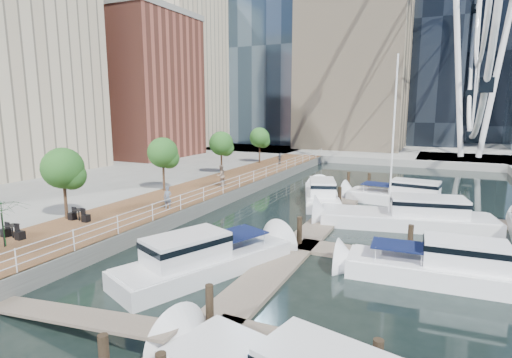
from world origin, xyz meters
The scene contains 14 objects.
ground centered at (0.00, 0.00, 0.00)m, with size 520.00×520.00×0.00m, color black.
boardwalk centered at (-9.00, 15.00, 0.50)m, with size 6.00×60.00×1.00m, color brown.
seawall centered at (-6.00, 15.00, 0.50)m, with size 0.25×60.00×1.00m, color #595954.
land_far centered at (0.00, 102.00, 0.50)m, with size 200.00×114.00×1.00m, color gray.
pier centered at (14.00, 52.00, 0.50)m, with size 14.00×12.00×1.00m, color gray.
railing centered at (-6.10, 15.00, 1.52)m, with size 0.10×60.00×1.05m, color white, non-canonical shape.
floating_docks centered at (7.97, 9.98, 0.49)m, with size 16.00×34.00×2.60m.
midrise_condos centered at (-33.57, 26.82, 13.42)m, with size 19.00×67.00×28.00m.
street_trees centered at (-11.40, 14.00, 4.29)m, with size 2.60×42.60×4.60m.
yacht_foreground centered at (10.51, 6.12, 0.00)m, with size 2.46×9.18×2.15m, color white, non-canonical shape.
pedestrian_near centered at (-7.11, 8.88, 1.80)m, with size 0.59×0.38×1.61m, color #525D6E.
pedestrian_mid centered at (-7.89, 17.77, 1.97)m, with size 0.94×0.73×1.94m, color #7E6757.
pedestrian_far centered at (-8.43, 33.72, 1.74)m, with size 0.87×0.36×1.48m, color #393E47.
moored_yachts centered at (7.92, 13.19, 0.00)m, with size 21.31×31.39×11.50m.
Camera 1 is at (10.15, -13.40, 8.00)m, focal length 28.00 mm.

